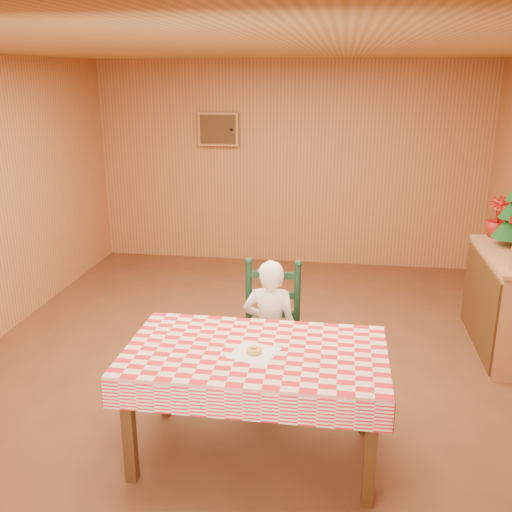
{
  "coord_description": "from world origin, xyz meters",
  "views": [
    {
      "loc": [
        0.69,
        -4.35,
        2.42
      ],
      "look_at": [
        0.0,
        0.2,
        0.95
      ],
      "focal_mm": 40.0,
      "sensor_mm": 36.0,
      "label": 1
    }
  ],
  "objects_px": {
    "ladder_chair": "(271,334)",
    "shelf_unit": "(509,304)",
    "seated_child": "(270,330)",
    "dining_table": "(255,361)"
  },
  "relations": [
    {
      "from": "dining_table",
      "to": "shelf_unit",
      "type": "height_order",
      "value": "shelf_unit"
    },
    {
      "from": "seated_child",
      "to": "ladder_chair",
      "type": "bearing_deg",
      "value": -90.0
    },
    {
      "from": "seated_child",
      "to": "shelf_unit",
      "type": "height_order",
      "value": "seated_child"
    },
    {
      "from": "shelf_unit",
      "to": "seated_child",
      "type": "bearing_deg",
      "value": -151.79
    },
    {
      "from": "ladder_chair",
      "to": "seated_child",
      "type": "distance_m",
      "value": 0.08
    },
    {
      "from": "seated_child",
      "to": "dining_table",
      "type": "bearing_deg",
      "value": 90.0
    },
    {
      "from": "ladder_chair",
      "to": "seated_child",
      "type": "height_order",
      "value": "seated_child"
    },
    {
      "from": "dining_table",
      "to": "shelf_unit",
      "type": "bearing_deg",
      "value": 41.95
    },
    {
      "from": "ladder_chair",
      "to": "shelf_unit",
      "type": "bearing_deg",
      "value": 26.93
    },
    {
      "from": "ladder_chair",
      "to": "shelf_unit",
      "type": "xyz_separation_m",
      "value": [
        2.01,
        1.02,
        -0.04
      ]
    }
  ]
}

